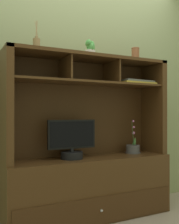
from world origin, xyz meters
TOP-DOWN VIEW (x-y plane):
  - floor_plane at (0.00, 0.00)m, footprint 6.00×6.00m
  - back_wall at (0.00, 0.25)m, footprint 6.00×0.02m
  - media_console at (0.00, 0.01)m, footprint 1.62×0.47m
  - tv_monitor at (-0.19, -0.02)m, footprint 0.46×0.20m
  - potted_orchid at (0.53, 0.03)m, footprint 0.16×0.16m
  - magazine_stack_left at (0.52, -0.03)m, footprint 0.40×0.25m
  - diffuser_bottle at (-0.53, -0.02)m, footprint 0.06×0.06m
  - potted_succulent at (0.00, -0.01)m, footprint 0.12×0.12m
  - ceramic_vase at (0.53, -0.02)m, footprint 0.08×0.08m

SIDE VIEW (x-z plane):
  - floor_plane at x=0.00m, z-range -0.02..0.00m
  - media_console at x=0.00m, z-range -0.31..1.24m
  - potted_orchid at x=0.53m, z-range 0.45..0.80m
  - tv_monitor at x=-0.19m, z-range 0.55..0.91m
  - magazine_stack_left at x=0.52m, z-range 1.30..1.34m
  - back_wall at x=0.00m, z-range 0.00..2.80m
  - diffuser_bottle at x=-0.53m, z-range 1.47..1.73m
  - ceramic_vase at x=0.53m, z-range 1.55..1.69m
  - potted_succulent at x=0.00m, z-range 1.54..1.70m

